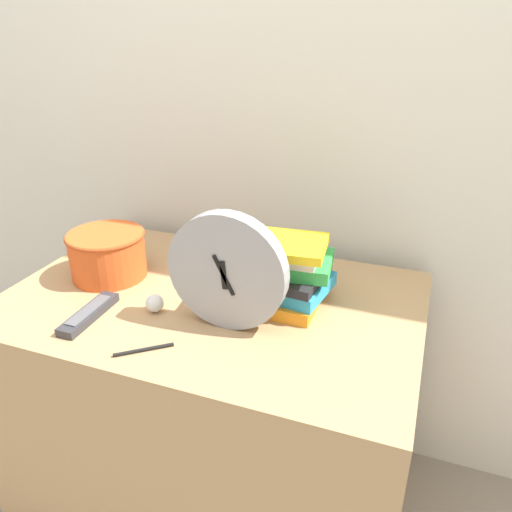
# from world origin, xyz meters

# --- Properties ---
(wall_back) EXTENTS (6.00, 0.04, 2.40)m
(wall_back) POSITION_xyz_m (0.00, 0.75, 1.20)
(wall_back) COLOR silver
(wall_back) RESTS_ON ground_plane
(desk) EXTENTS (1.05, 0.68, 0.72)m
(desk) POSITION_xyz_m (0.00, 0.34, 0.36)
(desk) COLOR tan
(desk) RESTS_ON ground_plane
(desk_clock) EXTENTS (0.28, 0.04, 0.28)m
(desk_clock) POSITION_xyz_m (0.09, 0.24, 0.86)
(desk_clock) COLOR #99999E
(desk_clock) RESTS_ON desk
(book_stack) EXTENTS (0.25, 0.21, 0.17)m
(book_stack) POSITION_xyz_m (0.17, 0.39, 0.81)
(book_stack) COLOR orange
(book_stack) RESTS_ON desk
(basket) EXTENTS (0.21, 0.21, 0.13)m
(basket) POSITION_xyz_m (-0.32, 0.36, 0.79)
(basket) COLOR #E05623
(basket) RESTS_ON desk
(tv_remote) EXTENTS (0.05, 0.19, 0.02)m
(tv_remote) POSITION_xyz_m (-0.23, 0.15, 0.73)
(tv_remote) COLOR #333338
(tv_remote) RESTS_ON desk
(crumpled_paper_ball) EXTENTS (0.04, 0.04, 0.04)m
(crumpled_paper_ball) POSITION_xyz_m (-0.10, 0.23, 0.74)
(crumpled_paper_ball) COLOR white
(crumpled_paper_ball) RESTS_ON desk
(pen) EXTENTS (0.11, 0.09, 0.01)m
(pen) POSITION_xyz_m (-0.04, 0.08, 0.73)
(pen) COLOR black
(pen) RESTS_ON desk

